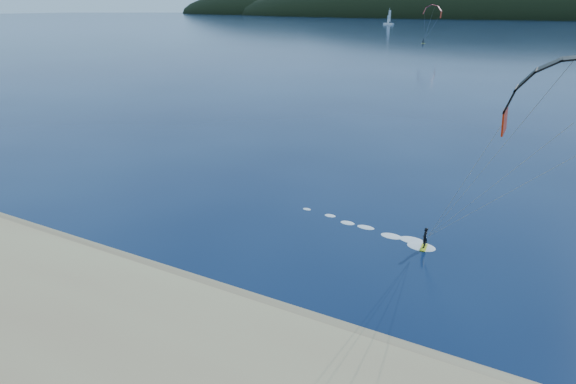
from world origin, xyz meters
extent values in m
plane|color=#061332|center=(0.00, 0.00, 0.00)|extent=(1800.00, 1800.00, 0.00)
cube|color=#8D7052|center=(0.00, 4.50, 0.05)|extent=(220.00, 2.50, 0.10)
ellipsoid|color=black|center=(-50.00, 720.00, 0.00)|extent=(840.00, 280.00, 110.00)
ellipsoid|color=black|center=(-380.00, 780.00, 0.00)|extent=(520.00, 220.00, 90.00)
cube|color=#C8CE18|center=(11.75, 16.32, 0.04)|extent=(0.49, 1.23, 0.07)
imported|color=black|center=(11.75, 16.32, 0.81)|extent=(0.40, 0.57, 1.48)
cylinder|color=gray|center=(15.42, 13.21, 6.00)|extent=(0.02, 0.02, 13.28)
cube|color=#C8CE18|center=(-35.13, 205.95, 0.05)|extent=(1.39, 1.40, 0.09)
imported|color=black|center=(-35.13, 205.95, 1.01)|extent=(1.13, 1.13, 1.84)
cylinder|color=gray|center=(-33.17, 203.60, 6.72)|extent=(0.02, 0.02, 11.96)
cube|color=white|center=(-112.41, 400.70, 0.57)|extent=(9.59, 6.04, 1.60)
cylinder|color=white|center=(-112.41, 400.70, 6.85)|extent=(0.23, 0.23, 12.55)
cube|color=white|center=(-112.35, 402.30, 6.85)|extent=(1.12, 2.80, 9.13)
cube|color=white|center=(-112.35, 398.88, 4.56)|extent=(0.88, 2.16, 5.71)
camera|label=1|loc=(17.69, -14.47, 15.92)|focal=29.93mm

